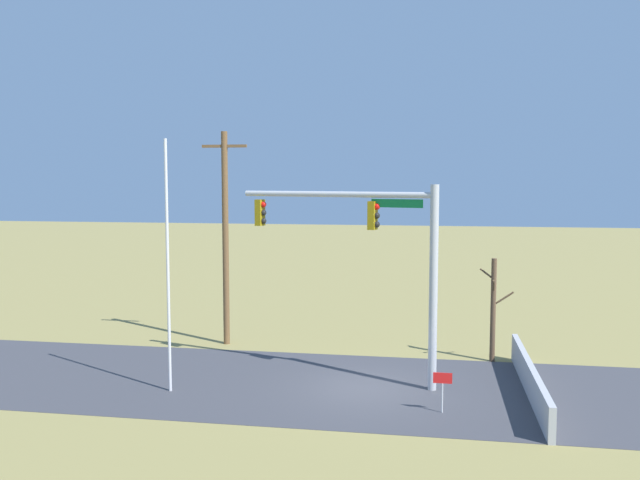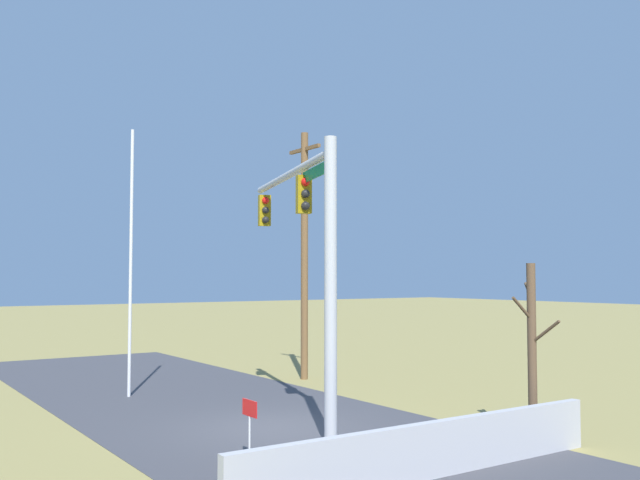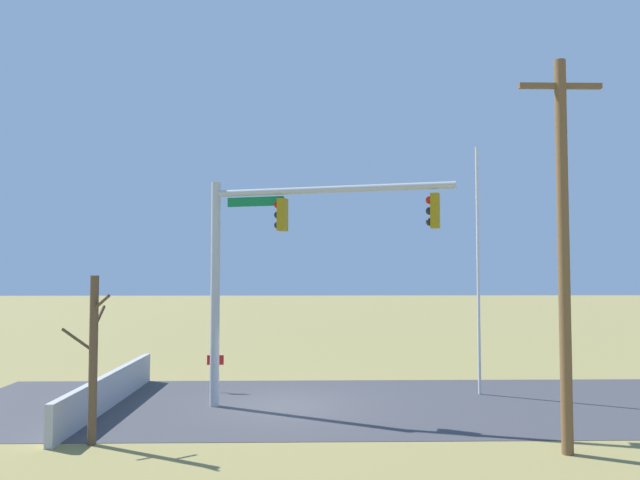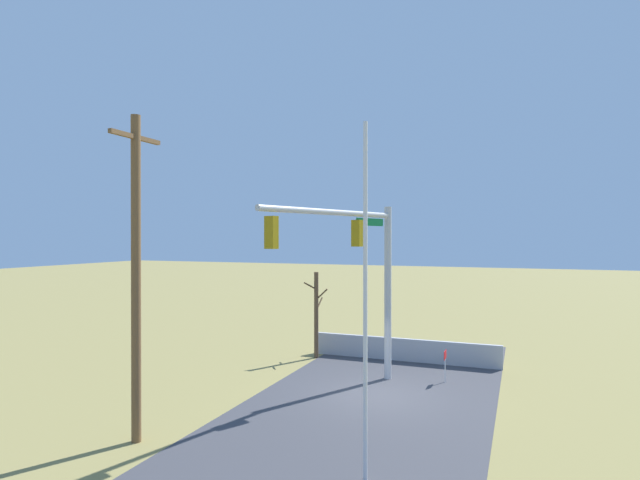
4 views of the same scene
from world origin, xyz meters
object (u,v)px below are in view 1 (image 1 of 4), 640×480
object	(u,v)px
flagpole	(168,267)
bare_tree	(493,309)
signal_mast	(379,244)
utility_pole	(225,235)
open_sign	(443,383)

from	to	relation	value
flagpole	bare_tree	bearing A→B (deg)	27.13
bare_tree	signal_mast	bearing A→B (deg)	-140.56
utility_pole	bare_tree	size ratio (longest dim) A/B	2.25
signal_mast	bare_tree	size ratio (longest dim) A/B	1.78
flagpole	open_sign	xyz separation A→B (m)	(8.77, -0.60, -3.20)
signal_mast	open_sign	size ratio (longest dim) A/B	5.76
flagpole	bare_tree	world-z (taller)	flagpole
utility_pole	bare_tree	world-z (taller)	utility_pole
flagpole	utility_pole	xyz separation A→B (m)	(-0.11, 6.44, 0.50)
flagpole	open_sign	world-z (taller)	flagpole
signal_mast	utility_pole	distance (m)	8.00
utility_pole	open_sign	distance (m)	11.93
signal_mast	utility_pole	bearing A→B (deg)	147.35
flagpole	bare_tree	distance (m)	12.22
flagpole	open_sign	size ratio (longest dim) A/B	6.73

